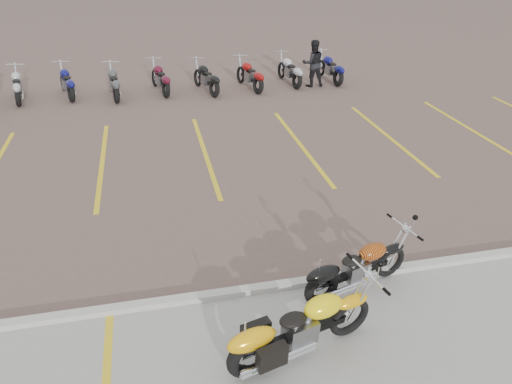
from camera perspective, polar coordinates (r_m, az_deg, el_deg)
The scene contains 7 objects.
ground at distance 10.13m, azimuth -2.91°, elevation -4.40°, with size 100.00×100.00×0.00m, color brown.
curb at distance 8.50m, azimuth -0.53°, elevation -11.15°, with size 60.00×0.18×0.12m, color #ADAAA3.
parking_stripes at distance 13.64m, azimuth -5.84°, elevation 4.46°, with size 38.00×5.50×0.01m, color gold, non-canonical shape.
yellow_cruiser at distance 7.22m, azimuth 4.82°, elevation -15.41°, with size 2.28×0.75×0.96m.
flame_cruiser at distance 8.49m, azimuth 11.15°, elevation -8.71°, with size 2.02×0.70×0.85m.
person_b at distance 19.57m, azimuth 6.54°, elevation 14.40°, with size 0.85×0.66×1.75m, color black.
bg_bike_row at distance 19.01m, azimuth -13.55°, elevation 12.41°, with size 15.88×2.09×1.10m.
Camera 1 is at (-1.36, -8.44, 5.43)m, focal length 35.00 mm.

